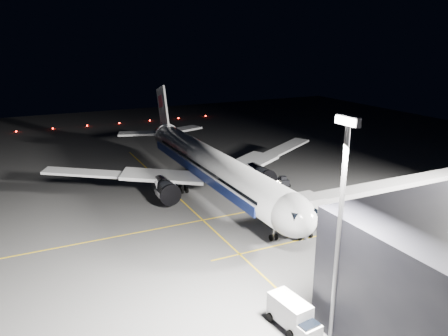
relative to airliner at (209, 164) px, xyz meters
name	(u,v)px	position (x,y,z in m)	size (l,w,h in m)	color
ground	(212,194)	(1.08, 0.00, -5.16)	(200.00, 200.00, 0.00)	#4C4C4F
guide_line_main	(238,213)	(11.08, 0.00, -5.16)	(0.25, 80.00, 0.01)	gold
guide_line_cross	(180,199)	(1.08, -6.00, -5.16)	(70.00, 0.25, 0.01)	gold
guide_line_side	(339,231)	(23.08, 10.00, -5.16)	(0.25, 40.00, 0.01)	gold
airliner	(209,164)	(0.00, 0.00, 0.00)	(61.48, 54.22, 16.64)	silver
jet_bridge	(384,193)	(23.08, 18.06, -0.58)	(3.60, 34.40, 6.30)	#B2B2B7
floodlight_mast_south	(341,214)	(41.08, -6.01, 7.21)	(2.40, 0.67, 20.70)	#59595E
taxiway_lights	(119,123)	(-70.92, 0.00, -4.94)	(0.44, 60.44, 0.44)	#FF140A
service_truck	(293,315)	(38.38, -8.35, -3.62)	(5.86, 2.99, 2.88)	silver
baggage_tug	(283,181)	(2.95, 13.64, -4.30)	(2.90, 2.49, 1.87)	black
safety_cone_a	(242,196)	(5.09, 4.00, -4.87)	(0.39, 0.39, 0.59)	#EC5F09
safety_cone_b	(259,179)	(-1.87, 11.23, -4.85)	(0.41, 0.41, 0.62)	#EC5F09
safety_cone_c	(272,191)	(5.15, 9.94, -4.86)	(0.40, 0.40, 0.60)	#EC5F09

